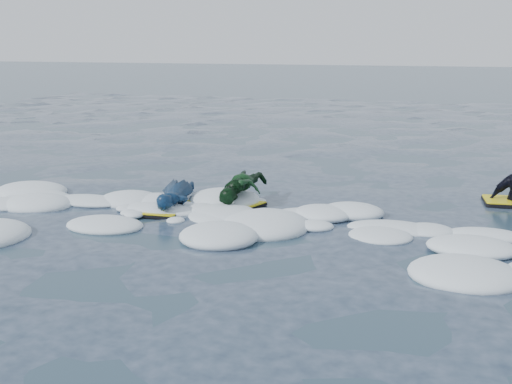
# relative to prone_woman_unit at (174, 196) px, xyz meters

# --- Properties ---
(ground) EXTENTS (120.00, 120.00, 0.00)m
(ground) POSITION_rel_prone_woman_unit_xyz_m (1.06, -1.62, -0.19)
(ground) COLOR #1D3646
(ground) RESTS_ON ground
(foam_band) EXTENTS (12.00, 3.10, 0.30)m
(foam_band) POSITION_rel_prone_woman_unit_xyz_m (1.06, -0.58, -0.19)
(foam_band) COLOR white
(foam_band) RESTS_ON ground
(prone_woman_unit) EXTENTS (0.79, 1.55, 0.38)m
(prone_woman_unit) POSITION_rel_prone_woman_unit_xyz_m (0.00, 0.00, 0.00)
(prone_woman_unit) COLOR black
(prone_woman_unit) RESTS_ON ground
(prone_child_unit) EXTENTS (0.78, 1.39, 0.52)m
(prone_child_unit) POSITION_rel_prone_woman_unit_xyz_m (1.01, 0.42, 0.07)
(prone_child_unit) COLOR black
(prone_child_unit) RESTS_ON ground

